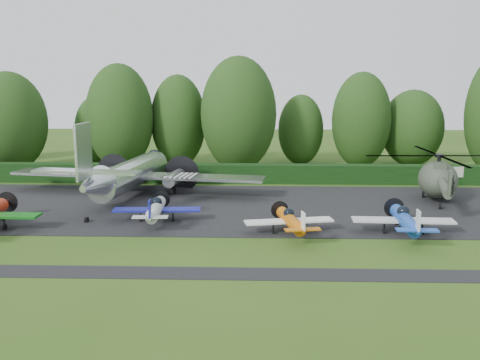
{
  "coord_description": "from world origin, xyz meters",
  "views": [
    {
      "loc": [
        5.19,
        -35.21,
        11.22
      ],
      "look_at": [
        3.76,
        9.63,
        2.5
      ],
      "focal_mm": 40.0,
      "sensor_mm": 36.0,
      "label": 1
    }
  ],
  "objects_px": {
    "light_plane_white": "(156,209)",
    "helicopter": "(438,176)",
    "transport_plane": "(130,174)",
    "sign_board": "(462,173)",
    "light_plane_blue": "(405,220)",
    "light_plane_orange": "(291,220)"
  },
  "relations": [
    {
      "from": "transport_plane",
      "to": "sign_board",
      "type": "distance_m",
      "value": 33.83
    },
    {
      "from": "light_plane_orange",
      "to": "light_plane_blue",
      "type": "relative_size",
      "value": 0.89
    },
    {
      "from": "transport_plane",
      "to": "light_plane_orange",
      "type": "bearing_deg",
      "value": -47.68
    },
    {
      "from": "transport_plane",
      "to": "light_plane_blue",
      "type": "relative_size",
      "value": 3.28
    },
    {
      "from": "light_plane_white",
      "to": "light_plane_blue",
      "type": "relative_size",
      "value": 0.94
    },
    {
      "from": "helicopter",
      "to": "light_plane_blue",
      "type": "bearing_deg",
      "value": -131.26
    },
    {
      "from": "transport_plane",
      "to": "light_plane_orange",
      "type": "xyz_separation_m",
      "value": [
        14.31,
        -11.7,
        -1.2
      ]
    },
    {
      "from": "transport_plane",
      "to": "helicopter",
      "type": "distance_m",
      "value": 28.41
    },
    {
      "from": "light_plane_white",
      "to": "helicopter",
      "type": "relative_size",
      "value": 0.46
    },
    {
      "from": "light_plane_white",
      "to": "transport_plane",
      "type": "bearing_deg",
      "value": 117.84
    },
    {
      "from": "light_plane_white",
      "to": "helicopter",
      "type": "distance_m",
      "value": 25.74
    },
    {
      "from": "light_plane_white",
      "to": "sign_board",
      "type": "bearing_deg",
      "value": 31.03
    },
    {
      "from": "light_plane_orange",
      "to": "helicopter",
      "type": "relative_size",
      "value": 0.44
    },
    {
      "from": "transport_plane",
      "to": "light_plane_blue",
      "type": "height_order",
      "value": "transport_plane"
    },
    {
      "from": "light_plane_orange",
      "to": "sign_board",
      "type": "distance_m",
      "value": 26.21
    },
    {
      "from": "helicopter",
      "to": "sign_board",
      "type": "xyz_separation_m",
      "value": [
        4.8,
        7.07,
        -0.96
      ]
    },
    {
      "from": "helicopter",
      "to": "sign_board",
      "type": "relative_size",
      "value": 4.41
    },
    {
      "from": "helicopter",
      "to": "sign_board",
      "type": "distance_m",
      "value": 8.6
    },
    {
      "from": "light_plane_orange",
      "to": "helicopter",
      "type": "xyz_separation_m",
      "value": [
        14.09,
        11.1,
        1.26
      ]
    },
    {
      "from": "sign_board",
      "to": "helicopter",
      "type": "bearing_deg",
      "value": -110.83
    },
    {
      "from": "light_plane_orange",
      "to": "helicopter",
      "type": "height_order",
      "value": "helicopter"
    },
    {
      "from": "transport_plane",
      "to": "helicopter",
      "type": "height_order",
      "value": "transport_plane"
    }
  ]
}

